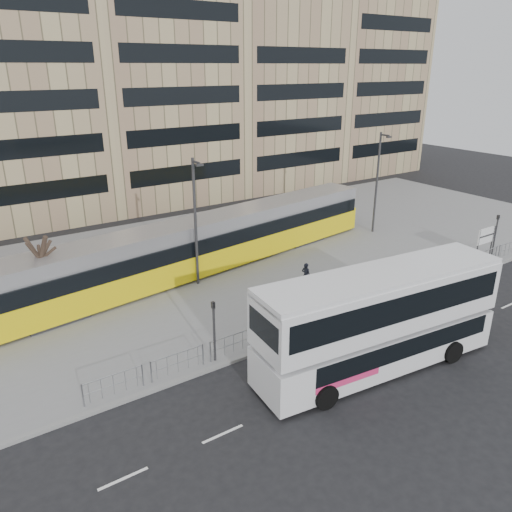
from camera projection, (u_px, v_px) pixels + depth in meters
ground at (341, 323)px, 27.71m from camera, size 120.00×120.00×0.00m
plaza at (229, 258)px, 36.95m from camera, size 64.00×24.00×0.15m
kerb at (340, 322)px, 27.72m from camera, size 64.00×0.25×0.17m
building_row at (125, 71)px, 50.39m from camera, size 70.40×18.40×31.20m
pedestrian_barrier at (362, 295)px, 28.79m from camera, size 32.07×0.07×1.10m
road_markings at (411, 349)px, 25.14m from camera, size 62.00×0.12×0.01m
double_decker_bus at (380, 317)px, 22.77m from camera, size 12.39×4.09×4.87m
tram at (196, 246)px, 33.64m from camera, size 31.24×7.22×3.67m
station_sign at (486, 237)px, 36.32m from camera, size 1.97×0.11×2.26m
ad_panel at (436, 265)px, 32.87m from camera, size 0.84×0.27×1.60m
pedestrian at (306, 275)px, 31.50m from camera, size 0.59×0.71×1.68m
traffic_light_west at (214, 324)px, 23.27m from camera, size 0.16×0.20×3.10m
traffic_light_east at (496, 230)px, 36.58m from camera, size 0.20×0.23×3.10m
lamp_post_west at (196, 218)px, 30.77m from camera, size 0.45×1.04×8.14m
lamp_post_east at (378, 179)px, 40.90m from camera, size 0.45×1.04×8.31m
bare_tree at (36, 232)px, 26.20m from camera, size 4.57×4.57×7.12m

